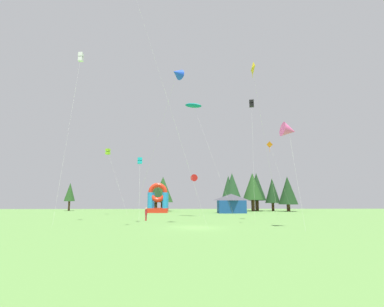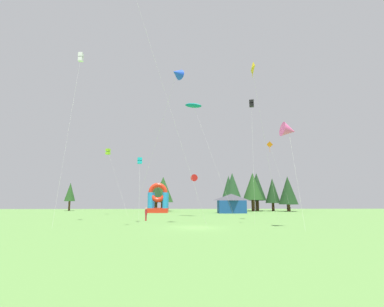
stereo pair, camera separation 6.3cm
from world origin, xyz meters
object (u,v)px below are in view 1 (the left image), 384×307
kite_blue_delta (177,73)px  kite_lime_box (108,152)px  kite_cyan_box (140,161)px  inflatable_orange_dome (158,201)px  kite_pink_delta (289,130)px  kite_red_delta (194,178)px  festival_tent (231,203)px  kite_yellow_diamond (252,70)px  kite_teal_parafoil (193,106)px  kite_black_box (252,104)px  person_midfield (146,213)px  kite_white_box (81,58)px  kite_orange_diamond (270,145)px

kite_blue_delta → kite_lime_box: kite_blue_delta is taller
kite_cyan_box → inflatable_orange_dome: (0.16, 27.77, -5.35)m
kite_pink_delta → kite_red_delta: bearing=114.2°
kite_pink_delta → kite_lime_box: (-25.67, 26.28, 1.80)m
kite_lime_box → festival_tent: 27.55m
kite_yellow_diamond → kite_lime_box: bearing=133.2°
kite_teal_parafoil → kite_black_box: bearing=-43.5°
person_midfield → festival_tent: festival_tent is taller
kite_white_box → inflatable_orange_dome: bearing=73.9°
kite_cyan_box → kite_orange_diamond: (22.91, 19.75, 5.75)m
inflatable_orange_dome → kite_pink_delta: bearing=-64.8°
kite_pink_delta → person_midfield: kite_pink_delta is taller
kite_lime_box → person_midfield: 21.13m
kite_black_box → kite_lime_box: bearing=146.4°
kite_blue_delta → kite_orange_diamond: (18.14, 24.07, -4.29)m
kite_cyan_box → kite_yellow_diamond: kite_yellow_diamond is taller
kite_teal_parafoil → inflatable_orange_dome: size_ratio=3.01×
kite_black_box → person_midfield: (-14.79, 0.68, -15.38)m
kite_teal_parafoil → kite_red_delta: bearing=86.2°
festival_tent → kite_red_delta: bearing=-124.4°
kite_pink_delta → kite_lime_box: kite_lime_box is taller
kite_teal_parafoil → kite_lime_box: 19.42m
inflatable_orange_dome → kite_white_box: bearing=-106.1°
kite_orange_diamond → kite_white_box: bearing=-146.5°
kite_yellow_diamond → kite_teal_parafoil: kite_teal_parafoil is taller
kite_pink_delta → kite_black_box: kite_black_box is taller
kite_red_delta → kite_black_box: (7.89, -10.58, 9.83)m
festival_tent → kite_black_box: bearing=-91.4°
inflatable_orange_dome → kite_teal_parafoil: bearing=-67.9°
kite_pink_delta → kite_black_box: 12.03m
kite_pink_delta → kite_black_box: (-1.42, 10.16, 6.29)m
person_midfield → kite_cyan_box: bearing=11.2°
kite_cyan_box → festival_tent: bearing=58.0°
kite_blue_delta → person_midfield: bearing=119.1°
kite_red_delta → kite_teal_parafoil: (-0.19, -2.90, 11.99)m
kite_pink_delta → kite_red_delta: 23.00m
kite_pink_delta → kite_red_delta: size_ratio=1.52×
kite_red_delta → inflatable_orange_dome: bearing=116.5°
kite_pink_delta → kite_blue_delta: bearing=164.7°
kite_yellow_diamond → kite_blue_delta: bearing=173.7°
kite_pink_delta → kite_teal_parafoil: 21.90m
kite_orange_diamond → kite_yellow_diamond: size_ratio=0.76×
kite_pink_delta → inflatable_orange_dome: (-16.62, 35.37, -7.69)m
kite_blue_delta → kite_yellow_diamond: (8.82, -0.97, 0.15)m
kite_blue_delta → kite_cyan_box: kite_blue_delta is taller
kite_black_box → kite_red_delta: bearing=126.7°
kite_blue_delta → kite_yellow_diamond: 8.88m
person_midfield → festival_tent: size_ratio=0.31×
kite_cyan_box → person_midfield: size_ratio=4.69×
kite_white_box → inflatable_orange_dome: 35.25m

